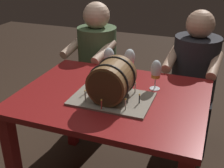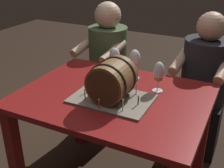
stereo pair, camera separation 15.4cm
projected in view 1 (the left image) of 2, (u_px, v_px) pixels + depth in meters
The scene contains 7 objects.
dining_table at pixel (112, 112), 1.81m from camera, with size 1.12×0.86×0.74m.
barrel_cake at pixel (112, 82), 1.64m from camera, with size 0.46×0.31×0.24m.
wine_glass_amber at pixel (156, 71), 1.77m from camera, with size 0.07×0.07×0.19m.
wine_glass_rose at pixel (130, 59), 1.93m from camera, with size 0.07×0.07×0.20m.
wine_glass_white at pixel (109, 57), 1.97m from camera, with size 0.07×0.07×0.19m.
person_seated_left at pixel (98, 73), 2.59m from camera, with size 0.41×0.50×1.15m.
person_seated_right at pixel (192, 87), 2.32m from camera, with size 0.41×0.49×1.14m.
Camera 1 is at (0.55, -1.46, 1.54)m, focal length 46.76 mm.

